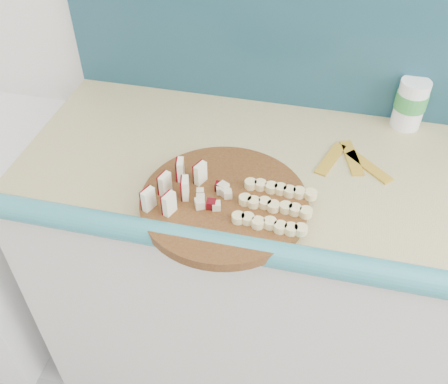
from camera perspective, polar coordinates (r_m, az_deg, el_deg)
name	(u,v)px	position (r m, az deg, el deg)	size (l,w,h in m)	color
kitchen_counter	(410,300)	(1.64, 20.49, -11.48)	(2.20, 0.63, 0.91)	silver
cutting_board	(224,202)	(1.15, 0.00, -1.17)	(0.39, 0.39, 0.02)	#41200E
apple_wedges	(175,186)	(1.14, -5.68, 0.70)	(0.11, 0.15, 0.05)	#FEF7CB
apple_chunks	(214,193)	(1.14, -1.18, -0.17)	(0.06, 0.07, 0.02)	beige
banana_slices	(275,206)	(1.12, 5.82, -1.60)	(0.18, 0.15, 0.02)	beige
canister	(411,103)	(1.46, 20.54, 9.50)	(0.09, 0.09, 0.14)	white
banana_peel	(350,161)	(1.32, 14.23, 3.44)	(0.19, 0.16, 0.01)	gold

